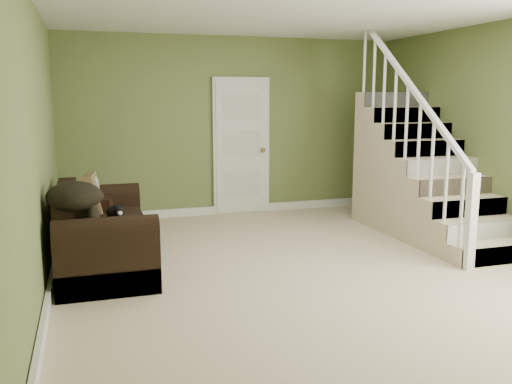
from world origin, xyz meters
TOP-DOWN VIEW (x-y plane):
  - floor at (0.00, 0.00)m, footprint 5.00×5.50m
  - ceiling at (0.00, 0.00)m, footprint 5.00×5.50m
  - wall_back at (0.00, 2.75)m, footprint 5.00×0.04m
  - wall_front at (0.00, -2.75)m, footprint 5.00×0.04m
  - wall_left at (-2.50, 0.00)m, footprint 0.04×5.50m
  - wall_right at (2.50, 0.00)m, footprint 0.04×5.50m
  - baseboard_back at (0.00, 2.72)m, footprint 5.00×0.04m
  - baseboard_left at (-2.47, 0.00)m, footprint 0.04×5.50m
  - baseboard_right at (2.47, 0.00)m, footprint 0.04×5.50m
  - door at (0.10, 2.71)m, footprint 0.86×0.12m
  - staircase at (1.99, 0.97)m, footprint 1.00×2.51m
  - sofa at (-2.02, 0.66)m, footprint 0.90×2.09m
  - side_table at (-2.09, 1.44)m, footprint 0.57×0.57m
  - cat at (-1.85, 0.74)m, footprint 0.25×0.43m
  - banana at (-1.88, 0.22)m, footprint 0.13×0.23m
  - throw_pillow at (-2.04, 1.35)m, footprint 0.29×0.51m
  - throw_blanket at (-2.23, 0.03)m, footprint 0.62×0.73m

SIDE VIEW (x-z plane):
  - floor at x=0.00m, z-range -0.01..0.01m
  - baseboard_back at x=0.00m, z-range 0.00..0.12m
  - baseboard_left at x=-2.47m, z-range 0.00..0.12m
  - baseboard_right at x=2.47m, z-range 0.00..0.12m
  - side_table at x=-2.09m, z-range -0.11..0.72m
  - sofa at x=-2.02m, z-range -0.10..0.73m
  - banana at x=-1.88m, z-range 0.45..0.51m
  - cat at x=-1.85m, z-range 0.42..0.63m
  - throw_pillow at x=-2.04m, z-range 0.38..0.88m
  - staircase at x=1.99m, z-range -0.77..2.05m
  - throw_blanket at x=-2.23m, z-range 0.72..0.99m
  - door at x=0.10m, z-range 0.00..2.02m
  - wall_back at x=0.00m, z-range 0.00..2.60m
  - wall_front at x=0.00m, z-range 0.00..2.60m
  - wall_left at x=-2.50m, z-range 0.00..2.60m
  - wall_right at x=2.50m, z-range 0.00..2.60m
  - ceiling at x=0.00m, z-range 2.60..2.60m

